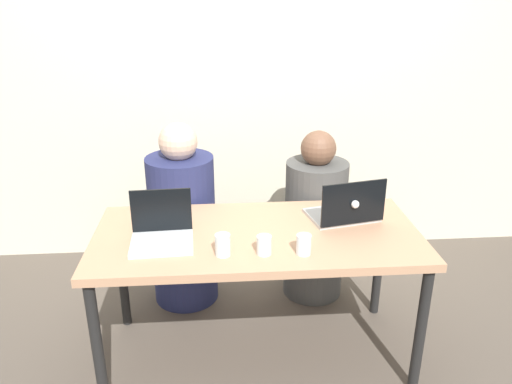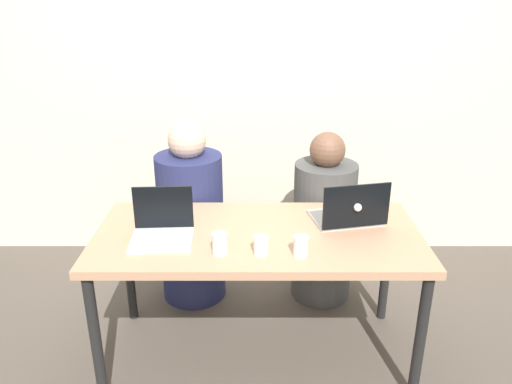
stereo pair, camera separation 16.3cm
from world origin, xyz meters
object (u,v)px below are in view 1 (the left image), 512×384
Objects in this scene: person_on_left at (183,225)px; person_on_right at (315,224)px; laptop_back_right at (345,211)px; water_glass_left at (223,246)px; laptop_front_left at (162,231)px; water_glass_right at (304,246)px; water_glass_center at (264,246)px.

person_on_right is (0.79, 0.00, -0.03)m from person_on_left.
laptop_back_right reaches higher than water_glass_left.
laptop_back_right is at bearing 6.91° from laptop_front_left.
person_on_left is 0.68m from laptop_front_left.
laptop_back_right is at bearing 166.98° from person_on_left.
person_on_left is 12.34× the size of water_glass_right.
person_on_left is at bearing 1.20° from person_on_right.
water_glass_left is (-0.56, -0.77, 0.29)m from person_on_right.
water_glass_right is at bearing 38.49° from laptop_back_right.
water_glass_center is at bearing -1.05° from water_glass_left.
water_glass_left is (-0.62, -0.31, -0.01)m from laptop_back_right.
laptop_front_left is at bearing 101.36° from person_on_left.
person_on_right is at bearing -164.32° from person_on_left.
person_on_left reaches higher than person_on_right.
water_glass_right is (0.17, -0.01, 0.00)m from water_glass_center.
person_on_right is at bearing -95.54° from laptop_back_right.
person_on_left is 0.85m from water_glass_left.
water_glass_left is at bearing 177.37° from water_glass_right.
laptop_front_left is at bearing 161.25° from water_glass_center.
person_on_right is 12.30× the size of water_glass_center.
water_glass_left is at bearing 55.14° from person_on_right.
person_on_right is 0.91m from water_glass_center.
water_glass_left reaches higher than water_glass_right.
laptop_front_left is at bearing 37.68° from person_on_right.
person_on_left is at bearing -40.98° from laptop_back_right.
laptop_front_left is at bearing -2.33° from laptop_back_right.
laptop_back_right is 0.69m from water_glass_left.
laptop_front_left is (-0.84, -0.62, 0.30)m from person_on_right.
laptop_back_right reaches higher than water_glass_right.
laptop_front_left reaches higher than water_glass_center.
laptop_back_right is (0.90, 0.16, 0.00)m from laptop_front_left.
laptop_back_right is 4.43× the size of water_glass_center.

